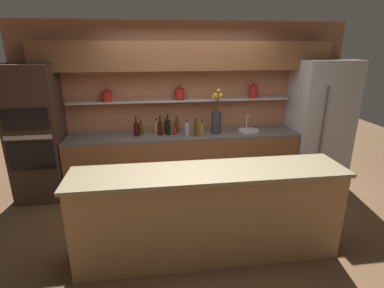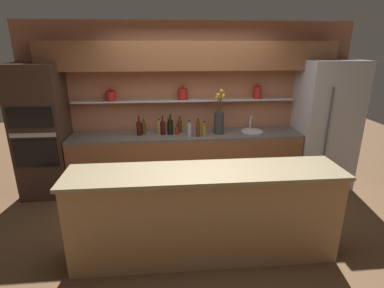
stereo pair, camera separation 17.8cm
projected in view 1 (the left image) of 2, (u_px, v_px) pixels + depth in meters
ground_plane at (201, 229)px, 3.83m from camera, size 12.00×12.00×0.00m
back_wall_unit at (186, 91)px, 4.78m from camera, size 5.20×0.44×2.60m
back_counter_unit at (184, 161)px, 4.84m from camera, size 3.58×0.62×0.92m
island_counter at (209, 213)px, 3.24m from camera, size 2.88×0.61×1.02m
refrigerator at (319, 123)px, 4.92m from camera, size 0.87×0.73×2.03m
oven_tower at (36, 134)px, 4.38m from camera, size 0.71×0.64×2.01m
flower_vase at (216, 120)px, 4.65m from camera, size 0.16×0.18×0.69m
sink_fixture at (249, 130)px, 4.84m from camera, size 0.34×0.34×0.25m
bottle_spirit_0 at (187, 130)px, 4.55m from camera, size 0.07×0.07×0.24m
bottle_wine_1 at (160, 128)px, 4.59m from camera, size 0.07×0.07×0.30m
bottle_oil_2 at (141, 129)px, 4.63m from camera, size 0.07×0.07×0.23m
bottle_sauce_3 at (175, 131)px, 4.63m from camera, size 0.06×0.06×0.16m
bottle_spirit_4 at (196, 129)px, 4.53m from camera, size 0.06×0.06×0.28m
bottle_oil_5 at (166, 127)px, 4.76m from camera, size 0.06×0.06×0.22m
bottle_oil_6 at (202, 130)px, 4.57m from camera, size 0.06×0.06×0.23m
bottle_spirit_7 at (177, 126)px, 4.74m from camera, size 0.07×0.07×0.25m
bottle_wine_8 at (168, 127)px, 4.62m from camera, size 0.08×0.08×0.32m
bottle_wine_9 at (136, 129)px, 4.54m from camera, size 0.08×0.08×0.30m
bottle_spirit_10 at (157, 128)px, 4.67m from camera, size 0.07×0.07×0.23m
bottle_sauce_11 at (141, 128)px, 4.73m from camera, size 0.05×0.05×0.17m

